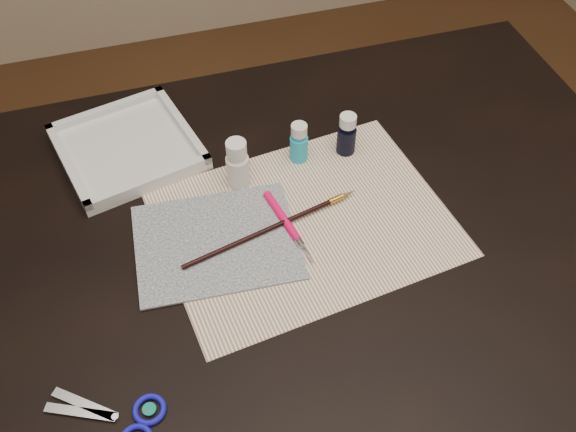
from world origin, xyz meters
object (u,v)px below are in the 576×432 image
object	(u,v)px
canvas	(216,242)
scissors	(102,419)
paint_bottle_white	(238,164)
paint_bottle_navy	(347,134)
paper	(305,223)
paint_bottle_cyan	(299,142)
palette_tray	(127,147)

from	to	relation	value
canvas	scissors	distance (m)	0.32
paint_bottle_white	scissors	bearing A→B (deg)	-127.02
paint_bottle_navy	paper	bearing A→B (deg)	-130.86
paint_bottle_white	paint_bottle_cyan	size ratio (longest dim) A/B	1.22
paint_bottle_cyan	canvas	bearing A→B (deg)	-141.45
canvas	scissors	xyz separation A→B (m)	(-0.21, -0.24, 0.00)
paint_bottle_cyan	palette_tray	world-z (taller)	paint_bottle_cyan
paint_bottle_white	canvas	bearing A→B (deg)	-119.53
paper	canvas	xyz separation A→B (m)	(-0.15, 0.00, 0.00)
canvas	palette_tray	world-z (taller)	palette_tray
paper	paint_bottle_cyan	bearing A→B (deg)	76.58
paint_bottle_navy	scissors	xyz separation A→B (m)	(-0.48, -0.38, -0.04)
paper	paint_bottle_navy	world-z (taller)	paint_bottle_navy
paint_bottle_cyan	paint_bottle_navy	distance (m)	0.09
scissors	palette_tray	xyz separation A→B (m)	(0.10, 0.49, 0.01)
scissors	palette_tray	bearing A→B (deg)	-76.39
canvas	paint_bottle_white	distance (m)	0.14
canvas	paint_bottle_cyan	xyz separation A→B (m)	(0.18, 0.15, 0.04)
palette_tray	canvas	bearing A→B (deg)	-67.00
paper	scissors	world-z (taller)	scissors
canvas	paint_bottle_white	xyz separation A→B (m)	(0.07, 0.12, 0.04)
paint_bottle_cyan	paper	bearing A→B (deg)	-103.42
palette_tray	scissors	bearing A→B (deg)	-101.36
paper	palette_tray	world-z (taller)	palette_tray
scissors	paint_bottle_white	bearing A→B (deg)	-102.05
paper	scissors	distance (m)	0.43
canvas	scissors	world-z (taller)	scissors
canvas	palette_tray	bearing A→B (deg)	113.00
paper	canvas	distance (m)	0.15
paper	paint_bottle_cyan	distance (m)	0.16
paint_bottle_white	palette_tray	bearing A→B (deg)	142.22
paper	paint_bottle_navy	xyz separation A→B (m)	(0.12, 0.14, 0.04)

